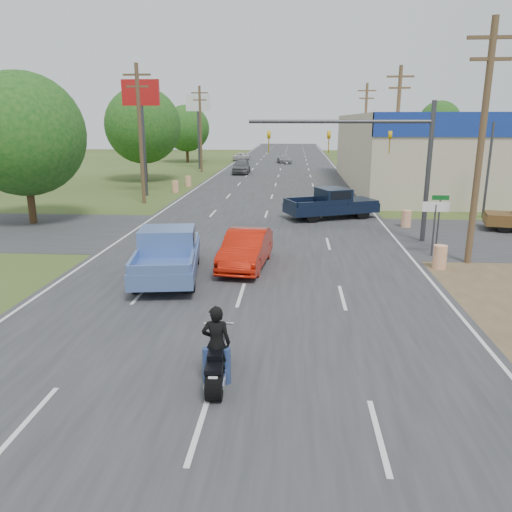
# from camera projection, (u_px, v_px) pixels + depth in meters

# --- Properties ---
(ground) EXTENTS (200.00, 200.00, 0.00)m
(ground) POSITION_uv_depth(u_px,v_px,m) (199.00, 428.00, 10.14)
(ground) COLOR #38441B
(ground) RESTS_ON ground
(main_road) EXTENTS (15.00, 180.00, 0.02)m
(main_road) POSITION_uv_depth(u_px,v_px,m) (276.00, 185.00, 48.62)
(main_road) COLOR #2D2D30
(main_road) RESTS_ON ground
(cross_road) EXTENTS (120.00, 10.00, 0.02)m
(cross_road) POSITION_uv_depth(u_px,v_px,m) (260.00, 234.00, 27.46)
(cross_road) COLOR #2D2D30
(cross_road) RESTS_ON ground
(utility_pole_1) EXTENTS (2.00, 0.28, 10.00)m
(utility_pole_1) POSITION_uv_depth(u_px,v_px,m) (482.00, 139.00, 20.55)
(utility_pole_1) COLOR #4C3823
(utility_pole_1) RESTS_ON ground
(utility_pole_2) EXTENTS (2.00, 0.28, 10.00)m
(utility_pole_2) POSITION_uv_depth(u_px,v_px,m) (397.00, 131.00, 37.87)
(utility_pole_2) COLOR #4C3823
(utility_pole_2) RESTS_ON ground
(utility_pole_3) EXTENTS (2.00, 0.28, 10.00)m
(utility_pole_3) POSITION_uv_depth(u_px,v_px,m) (365.00, 127.00, 55.18)
(utility_pole_3) COLOR #4C3823
(utility_pole_3) RESTS_ON ground
(utility_pole_5) EXTENTS (2.00, 0.28, 10.00)m
(utility_pole_5) POSITION_uv_depth(u_px,v_px,m) (140.00, 131.00, 36.39)
(utility_pole_5) COLOR #4C3823
(utility_pole_5) RESTS_ON ground
(utility_pole_6) EXTENTS (2.00, 0.28, 10.00)m
(utility_pole_6) POSITION_uv_depth(u_px,v_px,m) (200.00, 127.00, 59.48)
(utility_pole_6) COLOR #4C3823
(utility_pole_6) RESTS_ON ground
(tree_0) EXTENTS (7.14, 7.14, 8.84)m
(tree_0) POSITION_uv_depth(u_px,v_px,m) (23.00, 134.00, 29.04)
(tree_0) COLOR #422D19
(tree_0) RESTS_ON ground
(tree_1) EXTENTS (7.56, 7.56, 9.36)m
(tree_1) POSITION_uv_depth(u_px,v_px,m) (143.00, 126.00, 50.09)
(tree_1) COLOR #422D19
(tree_1) RESTS_ON ground
(tree_2) EXTENTS (6.72, 6.72, 8.32)m
(tree_2) POSITION_uv_depth(u_px,v_px,m) (187.00, 128.00, 73.39)
(tree_2) COLOR #422D19
(tree_2) RESTS_ON ground
(tree_5) EXTENTS (7.98, 7.98, 9.88)m
(tree_5) POSITION_uv_depth(u_px,v_px,m) (440.00, 122.00, 97.77)
(tree_5) COLOR #422D19
(tree_5) RESTS_ON ground
(tree_6) EXTENTS (8.82, 8.82, 10.92)m
(tree_6) POSITION_uv_depth(u_px,v_px,m) (140.00, 118.00, 102.06)
(tree_6) COLOR #422D19
(tree_6) RESTS_ON ground
(barrel_0) EXTENTS (0.56, 0.56, 1.00)m
(barrel_0) POSITION_uv_depth(u_px,v_px,m) (440.00, 257.00, 20.96)
(barrel_0) COLOR orange
(barrel_0) RESTS_ON ground
(barrel_1) EXTENTS (0.56, 0.56, 1.00)m
(barrel_1) POSITION_uv_depth(u_px,v_px,m) (406.00, 219.00, 29.11)
(barrel_1) COLOR orange
(barrel_1) RESTS_ON ground
(barrel_2) EXTENTS (0.56, 0.56, 1.00)m
(barrel_2) POSITION_uv_depth(u_px,v_px,m) (175.00, 187.00, 43.35)
(barrel_2) COLOR orange
(barrel_2) RESTS_ON ground
(barrel_3) EXTENTS (0.56, 0.56, 1.00)m
(barrel_3) POSITION_uv_depth(u_px,v_px,m) (188.00, 181.00, 47.18)
(barrel_3) COLOR orange
(barrel_3) RESTS_ON ground
(pole_sign_left_near) EXTENTS (3.00, 0.35, 9.20)m
(pole_sign_left_near) POSITION_uv_depth(u_px,v_px,m) (141.00, 106.00, 39.83)
(pole_sign_left_near) COLOR #3F3F44
(pole_sign_left_near) RESTS_ON ground
(pole_sign_left_far) EXTENTS (3.00, 0.35, 9.20)m
(pole_sign_left_far) POSITION_uv_depth(u_px,v_px,m) (198.00, 111.00, 62.92)
(pole_sign_left_far) COLOR #3F3F44
(pole_sign_left_far) RESTS_ON ground
(lane_sign) EXTENTS (1.20, 0.08, 2.52)m
(lane_sign) POSITION_uv_depth(u_px,v_px,m) (435.00, 216.00, 22.50)
(lane_sign) COLOR #3F3F44
(lane_sign) RESTS_ON ground
(street_name_sign) EXTENTS (0.80, 0.08, 2.61)m
(street_name_sign) POSITION_uv_depth(u_px,v_px,m) (439.00, 216.00, 23.98)
(street_name_sign) COLOR #3F3F44
(street_name_sign) RESTS_ON ground
(signal_mast) EXTENTS (9.12, 0.40, 7.00)m
(signal_mast) POSITION_uv_depth(u_px,v_px,m) (376.00, 146.00, 24.80)
(signal_mast) COLOR #3F3F44
(signal_mast) RESTS_ON ground
(red_convertible) EXTENTS (2.10, 4.87, 1.56)m
(red_convertible) POSITION_uv_depth(u_px,v_px,m) (246.00, 249.00, 21.11)
(red_convertible) COLOR red
(red_convertible) RESTS_ON ground
(motorcycle) EXTENTS (0.75, 2.42, 1.23)m
(motorcycle) POSITION_uv_depth(u_px,v_px,m) (216.00, 364.00, 11.66)
(motorcycle) COLOR black
(motorcycle) RESTS_ON ground
(rider) EXTENTS (0.71, 0.49, 1.86)m
(rider) POSITION_uv_depth(u_px,v_px,m) (216.00, 347.00, 11.63)
(rider) COLOR black
(rider) RESTS_ON ground
(blue_pickup) EXTENTS (3.14, 6.23, 1.98)m
(blue_pickup) POSITION_uv_depth(u_px,v_px,m) (168.00, 252.00, 19.81)
(blue_pickup) COLOR black
(blue_pickup) RESTS_ON ground
(navy_pickup) EXTENTS (6.20, 4.35, 1.92)m
(navy_pickup) POSITION_uv_depth(u_px,v_px,m) (333.00, 203.00, 31.72)
(navy_pickup) COLOR black
(navy_pickup) RESTS_ON ground
(distant_car_grey) EXTENTS (1.99, 4.83, 1.64)m
(distant_car_grey) POSITION_uv_depth(u_px,v_px,m) (241.00, 167.00, 58.48)
(distant_car_grey) COLOR #5A5B5F
(distant_car_grey) RESTS_ON ground
(distant_car_silver) EXTENTS (2.51, 4.64, 1.28)m
(distant_car_silver) POSITION_uv_depth(u_px,v_px,m) (284.00, 159.00, 73.12)
(distant_car_silver) COLOR #98989C
(distant_car_silver) RESTS_ON ground
(distant_car_white) EXTENTS (2.48, 4.53, 1.20)m
(distant_car_white) POSITION_uv_depth(u_px,v_px,m) (242.00, 157.00, 77.90)
(distant_car_white) COLOR silver
(distant_car_white) RESTS_ON ground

